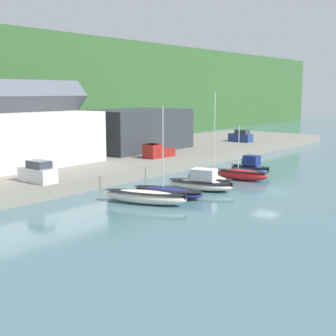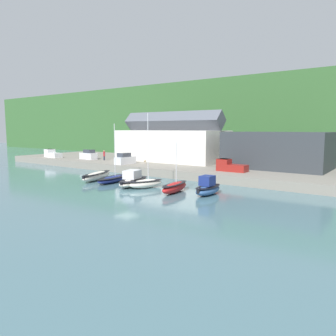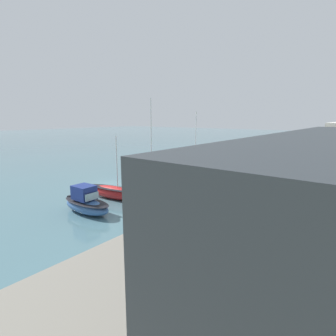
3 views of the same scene
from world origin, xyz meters
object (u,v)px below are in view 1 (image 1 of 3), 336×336
at_px(moored_boat_3, 216,181).
at_px(pickup_truck_1, 157,151).
at_px(moored_boat_4, 242,174).
at_px(moored_boat_5, 250,167).
at_px(parked_car_2, 38,173).
at_px(moored_boat_2, 201,183).
at_px(dog_on_quay, 41,171).
at_px(moored_boat_1, 168,192).
at_px(parked_car_1, 241,137).
at_px(moored_boat_0, 145,197).

xyz_separation_m(moored_boat_3, pickup_truck_1, (5.97, 13.42, 1.52)).
distance_m(moored_boat_4, pickup_truck_1, 13.83).
height_order(moored_boat_3, moored_boat_5, moored_boat_3).
xyz_separation_m(moored_boat_5, parked_car_2, (-23.82, 10.37, 1.43)).
distance_m(moored_boat_2, parked_car_2, 16.55).
bearing_deg(dog_on_quay, moored_boat_2, 113.93).
relative_size(moored_boat_1, parked_car_2, 2.10).
relative_size(moored_boat_1, moored_boat_3, 0.87).
bearing_deg(dog_on_quay, parked_car_2, 39.57).
height_order(moored_boat_1, moored_boat_2, moored_boat_1).
distance_m(moored_boat_2, moored_boat_3, 2.53).
xyz_separation_m(moored_boat_2, pickup_truck_1, (8.49, 13.24, 1.38)).
xyz_separation_m(moored_boat_3, moored_boat_4, (5.01, -0.30, 0.03)).
distance_m(moored_boat_2, parked_car_1, 36.35).
relative_size(parked_car_2, pickup_truck_1, 0.89).
bearing_deg(moored_boat_5, pickup_truck_1, 102.02).
bearing_deg(moored_boat_0, parked_car_1, -0.14).
xyz_separation_m(moored_boat_0, moored_boat_5, (19.82, 0.24, 0.18)).
relative_size(moored_boat_4, pickup_truck_1, 1.36).
bearing_deg(moored_boat_4, moored_boat_1, 165.45).
relative_size(moored_boat_0, parked_car_2, 1.98).
relative_size(moored_boat_0, moored_boat_4, 1.29).
bearing_deg(moored_boat_2, pickup_truck_1, 42.67).
height_order(pickup_truck_1, dog_on_quay, pickup_truck_1).
relative_size(moored_boat_2, parked_car_2, 1.79).
bearing_deg(moored_boat_0, parked_car_2, 91.66).
xyz_separation_m(moored_boat_4, parked_car_2, (-19.71, 11.58, 1.59)).
bearing_deg(moored_boat_3, moored_boat_1, -168.21).
xyz_separation_m(moored_boat_3, moored_boat_5, (9.12, 0.92, 0.20)).
xyz_separation_m(moored_boat_4, pickup_truck_1, (0.96, 13.72, 1.49)).
distance_m(moored_boat_0, moored_boat_2, 8.20).
bearing_deg(moored_boat_2, moored_boat_5, -11.04).
bearing_deg(moored_boat_3, dog_on_quay, 149.24).
relative_size(moored_boat_3, dog_on_quay, 11.45).
distance_m(moored_boat_0, moored_boat_4, 15.74).
xyz_separation_m(moored_boat_0, moored_boat_3, (10.70, -0.68, -0.02)).
relative_size(moored_boat_4, moored_boat_5, 1.22).
distance_m(moored_boat_5, parked_car_2, 26.02).
distance_m(moored_boat_0, moored_boat_3, 10.72).
bearing_deg(pickup_truck_1, parked_car_1, -86.89).
xyz_separation_m(moored_boat_5, dog_on_quay, (-21.36, 13.34, 0.97)).
bearing_deg(moored_boat_1, dog_on_quay, 98.53).
bearing_deg(dog_on_quay, moored_boat_5, 137.32).
bearing_deg(moored_boat_0, moored_boat_1, -16.07).
bearing_deg(pickup_truck_1, moored_boat_2, 147.17).
bearing_deg(pickup_truck_1, dog_on_quay, 87.22).
distance_m(moored_boat_5, pickup_truck_1, 12.96).
bearing_deg(dog_on_quay, parked_car_1, 170.07).
bearing_deg(parked_car_2, moored_boat_1, -54.13).
distance_m(parked_car_1, parked_car_2, 45.55).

